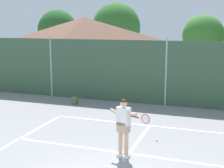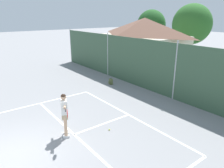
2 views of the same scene
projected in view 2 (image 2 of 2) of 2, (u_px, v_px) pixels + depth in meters
The scene contains 7 objects.
ground_plane at pixel (11, 158), 7.40m from camera, with size 120.00×120.00×0.00m, color gray.
court_markings at pixel (29, 151), 7.77m from camera, with size 8.30×11.10×0.01m.
chainlink_fence at pixel (175, 72), 12.06m from camera, with size 26.09×0.09×3.42m.
clubhouse_building at pixel (144, 44), 18.50m from camera, with size 7.51×4.58×4.51m.
tennis_player at pixel (65, 112), 8.35m from camera, with size 1.38×0.54×1.85m.
tennis_ball at pixel (109, 130), 9.13m from camera, with size 0.07×0.07×0.07m, color #CCE033.
backpack_olive at pixel (111, 82), 15.11m from camera, with size 0.31×0.29×0.46m.
Camera 2 is at (7.10, -0.94, 4.77)m, focal length 33.91 mm.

